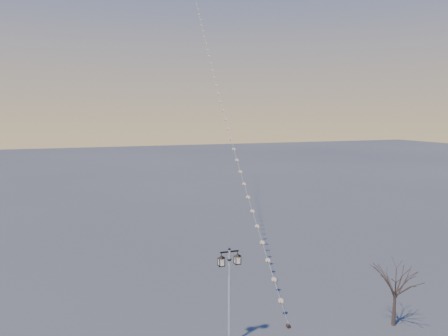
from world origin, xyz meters
name	(u,v)px	position (x,y,z in m)	size (l,w,h in m)	color
ground	(269,336)	(0.00, 0.00, 0.00)	(300.00, 300.00, 0.00)	#555756
street_lamp	(229,292)	(-2.41, 0.03, 3.07)	(1.41, 0.62, 5.55)	black
bare_tree	(396,283)	(7.70, -1.44, 2.71)	(2.35, 2.35, 3.90)	#48382F
kite_train	(217,73)	(5.69, 25.80, 17.57)	(8.90, 51.30, 35.28)	#39231E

